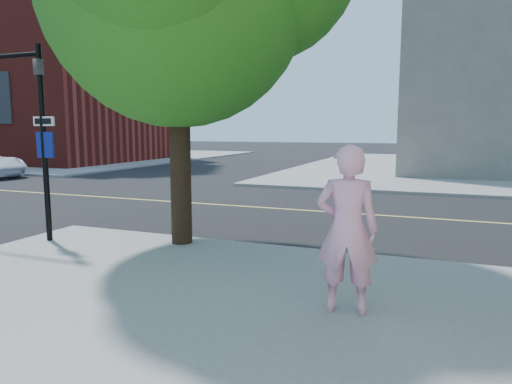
% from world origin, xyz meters
% --- Properties ---
extents(ground, '(140.00, 140.00, 0.00)m').
position_xyz_m(ground, '(0.00, 0.00, 0.00)').
color(ground, black).
rests_on(ground, ground).
extents(road_ew, '(140.00, 9.00, 0.01)m').
position_xyz_m(road_ew, '(0.00, 4.50, 0.01)').
color(road_ew, black).
rests_on(road_ew, ground).
extents(sidewalk_nw, '(26.00, 25.00, 0.12)m').
position_xyz_m(sidewalk_nw, '(-23.00, 21.50, 0.06)').
color(sidewalk_nw, gray).
rests_on(sidewalk_nw, ground).
extents(church, '(15.20, 12.00, 14.40)m').
position_xyz_m(church, '(-20.00, 18.00, 7.18)').
color(church, maroon).
rests_on(church, sidewalk_nw).
extents(man_on_phone, '(0.81, 0.59, 2.05)m').
position_xyz_m(man_on_phone, '(5.83, -2.81, 1.14)').
color(man_on_phone, '#FBA6C9').
rests_on(man_on_phone, sidewalk_se).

